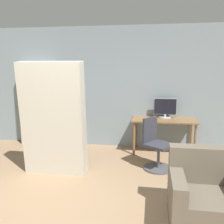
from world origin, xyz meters
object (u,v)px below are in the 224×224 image
(mattress_near, at_px, (54,119))
(armchair, at_px, (206,196))
(bookshelf, at_px, (35,107))
(office_chair, at_px, (156,148))
(monitor, at_px, (165,108))

(mattress_near, xyz_separation_m, armchair, (2.27, -1.00, -0.64))
(bookshelf, relative_size, mattress_near, 0.98)
(office_chair, bearing_deg, mattress_near, -163.69)
(bookshelf, bearing_deg, armchair, -37.48)
(monitor, xyz_separation_m, office_chair, (-0.19, -1.04, -0.57))
(office_chair, bearing_deg, monitor, 79.76)
(monitor, bearing_deg, office_chair, -100.24)
(monitor, xyz_separation_m, mattress_near, (-1.90, -1.54, 0.02))
(office_chair, height_order, mattress_near, mattress_near)
(office_chair, xyz_separation_m, armchair, (0.56, -1.50, -0.06))
(monitor, bearing_deg, mattress_near, -140.89)
(mattress_near, height_order, armchair, mattress_near)
(bookshelf, bearing_deg, mattress_near, -55.23)
(monitor, height_order, armchair, monitor)
(monitor, distance_m, mattress_near, 2.45)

